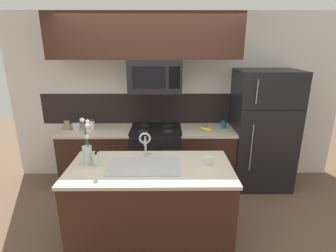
# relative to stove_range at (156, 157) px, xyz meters

# --- Properties ---
(ground_plane) EXTENTS (10.00, 10.00, 0.00)m
(ground_plane) POSITION_rel_stove_range_xyz_m (-0.00, -0.90, -0.46)
(ground_plane) COLOR brown
(rear_partition) EXTENTS (5.20, 0.10, 2.60)m
(rear_partition) POSITION_rel_stove_range_xyz_m (0.30, 0.38, 0.84)
(rear_partition) COLOR silver
(rear_partition) RESTS_ON ground
(splash_band) EXTENTS (3.63, 0.01, 0.48)m
(splash_band) POSITION_rel_stove_range_xyz_m (-0.00, 0.32, 0.69)
(splash_band) COLOR black
(splash_band) RESTS_ON rear_partition
(back_counter_left) EXTENTS (1.07, 0.65, 0.91)m
(back_counter_left) POSITION_rel_stove_range_xyz_m (-0.90, 0.00, -0.01)
(back_counter_left) COLOR #381E14
(back_counter_left) RESTS_ON ground
(back_counter_right) EXTENTS (0.82, 0.65, 0.91)m
(back_counter_right) POSITION_rel_stove_range_xyz_m (0.77, 0.00, -0.01)
(back_counter_right) COLOR #381E14
(back_counter_right) RESTS_ON ground
(stove_range) EXTENTS (0.76, 0.64, 0.93)m
(stove_range) POSITION_rel_stove_range_xyz_m (0.00, 0.00, 0.00)
(stove_range) COLOR black
(stove_range) RESTS_ON ground
(microwave) EXTENTS (0.74, 0.40, 0.46)m
(microwave) POSITION_rel_stove_range_xyz_m (0.00, -0.02, 1.25)
(microwave) COLOR black
(upper_cabinet_band) EXTENTS (2.59, 0.34, 0.60)m
(upper_cabinet_band) POSITION_rel_stove_range_xyz_m (-0.13, -0.05, 1.77)
(upper_cabinet_band) COLOR #381E14
(refrigerator) EXTENTS (0.88, 0.74, 1.79)m
(refrigerator) POSITION_rel_stove_range_xyz_m (1.61, 0.02, 0.43)
(refrigerator) COLOR black
(refrigerator) RESTS_ON ground
(storage_jar_tall) EXTENTS (0.08, 0.08, 0.17)m
(storage_jar_tall) POSITION_rel_stove_range_xyz_m (-1.32, 0.00, 0.53)
(storage_jar_tall) COLOR #997F5B
(storage_jar_tall) RESTS_ON back_counter_left
(storage_jar_medium) EXTENTS (0.10, 0.10, 0.13)m
(storage_jar_medium) POSITION_rel_stove_range_xyz_m (-1.19, 0.00, 0.51)
(storage_jar_medium) COLOR silver
(storage_jar_medium) RESTS_ON back_counter_left
(storage_jar_short) EXTENTS (0.08, 0.08, 0.14)m
(storage_jar_short) POSITION_rel_stove_range_xyz_m (-0.97, 0.03, 0.52)
(storage_jar_short) COLOR silver
(storage_jar_short) RESTS_ON back_counter_left
(banana_bunch) EXTENTS (0.19, 0.12, 0.08)m
(banana_bunch) POSITION_rel_stove_range_xyz_m (0.75, -0.06, 0.47)
(banana_bunch) COLOR yellow
(banana_bunch) RESTS_ON back_counter_right
(coffee_tin) EXTENTS (0.08, 0.08, 0.11)m
(coffee_tin) POSITION_rel_stove_range_xyz_m (1.02, 0.05, 0.50)
(coffee_tin) COLOR #1E5184
(coffee_tin) RESTS_ON back_counter_right
(island_counter) EXTENTS (1.72, 0.84, 0.91)m
(island_counter) POSITION_rel_stove_range_xyz_m (-0.02, -1.25, -0.01)
(island_counter) COLOR #381E14
(island_counter) RESTS_ON ground
(kitchen_sink) EXTENTS (0.76, 0.44, 0.16)m
(kitchen_sink) POSITION_rel_stove_range_xyz_m (-0.08, -1.25, 0.38)
(kitchen_sink) COLOR #ADAFB5
(kitchen_sink) RESTS_ON island_counter
(sink_faucet) EXTENTS (0.14, 0.14, 0.31)m
(sink_faucet) POSITION_rel_stove_range_xyz_m (-0.08, -1.03, 0.65)
(sink_faucet) COLOR #B7BABF
(sink_faucet) RESTS_ON island_counter
(dish_soap_bottle) EXTENTS (0.06, 0.05, 0.16)m
(dish_soap_bottle) POSITION_rel_stove_range_xyz_m (-0.58, -1.22, 0.52)
(dish_soap_bottle) COLOR beige
(dish_soap_bottle) RESTS_ON island_counter
(spare_glass) EXTENTS (0.07, 0.07, 0.09)m
(spare_glass) POSITION_rel_stove_range_xyz_m (0.60, -1.21, 0.50)
(spare_glass) COLOR silver
(spare_glass) RESTS_ON island_counter
(flower_vase) EXTENTS (0.14, 0.16, 0.49)m
(flower_vase) POSITION_rel_stove_range_xyz_m (-0.68, -1.18, 0.60)
(flower_vase) COLOR silver
(flower_vase) RESTS_ON island_counter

